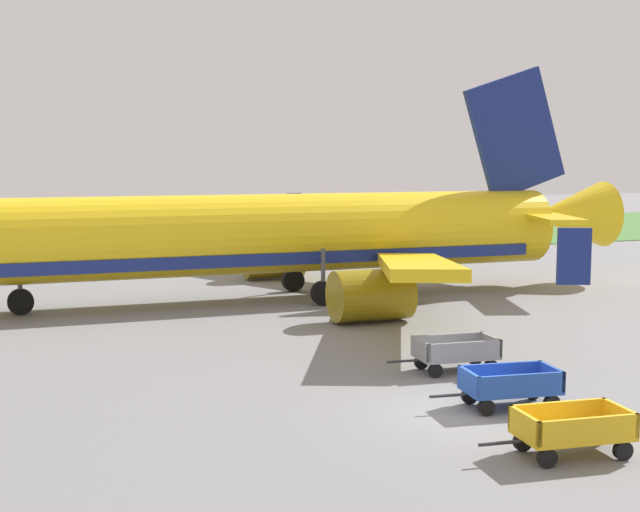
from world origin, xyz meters
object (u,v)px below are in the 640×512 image
Objects in this scene: baggage_cart_second_in_row at (510,386)px; airplane at (278,235)px; baggage_cart_nearest at (572,430)px; baggage_cart_third_in_row at (456,353)px.

airplane is at bearing 89.78° from baggage_cart_second_in_row.
baggage_cart_nearest is 3.87m from baggage_cart_second_in_row.
baggage_cart_nearest and baggage_cart_second_in_row have the same top height.
baggage_cart_second_in_row is at bearing -99.85° from baggage_cart_third_in_row.
baggage_cart_second_in_row is at bearing 76.73° from baggage_cart_nearest.
airplane is at bearing 87.61° from baggage_cart_nearest.
baggage_cart_second_in_row is (0.89, 3.77, 0.00)m from baggage_cart_nearest.
baggage_cart_third_in_row is at bearing 80.15° from baggage_cart_second_in_row.
airplane is 10.40× the size of baggage_cart_nearest.
airplane reaches higher than baggage_cart_second_in_row.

